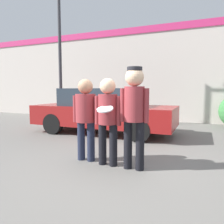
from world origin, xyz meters
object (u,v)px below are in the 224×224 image
Objects in this scene: parked_car_near at (103,111)px; person_left at (86,112)px; person_middle_with_frisbee at (108,114)px; street_lamp at (64,25)px; person_right at (134,108)px.

person_left is at bearing -71.69° from parked_car_near.
person_left is 1.00× the size of person_middle_with_frisbee.
street_lamp reaches higher than parked_car_near.
person_middle_with_frisbee is 5.48m from street_lamp.
street_lamp is (-1.87, 0.61, 3.06)m from parked_car_near.
street_lamp is (-2.75, 3.29, 2.83)m from person_left.
person_right is at bearing -5.63° from person_left.
person_left is 2.83m from parked_car_near.
person_left is 0.90× the size of person_right.
person_right reaches higher than person_left.
person_left and person_middle_with_frisbee have the same top height.
person_left is 1.03m from person_right.
person_middle_with_frisbee is 0.35× the size of parked_car_near.
street_lamp is (-3.26, 3.37, 2.84)m from person_middle_with_frisbee.
person_middle_with_frisbee reaches higher than parked_car_near.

